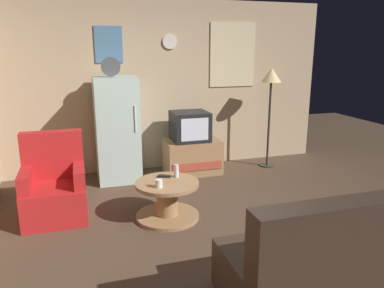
{
  "coord_description": "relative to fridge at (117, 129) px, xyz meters",
  "views": [
    {
      "loc": [
        -1.35,
        -3.31,
        1.89
      ],
      "look_at": [
        -0.06,
        0.9,
        0.75
      ],
      "focal_mm": 34.9,
      "sensor_mm": 36.0,
      "label": 1
    }
  ],
  "objects": [
    {
      "name": "standing_lamp",
      "position": [
        2.4,
        -0.06,
        0.6
      ],
      "size": [
        0.32,
        0.32,
        1.59
      ],
      "color": "#332D28",
      "rests_on": "ground_plane"
    },
    {
      "name": "remote_control",
      "position": [
        0.38,
        -1.31,
        -0.31
      ],
      "size": [
        0.16,
        0.09,
        0.02
      ],
      "primitive_type": "cube",
      "rotation": [
        0.0,
        0.0,
        -0.35
      ],
      "color": "black",
      "rests_on": "coffee_table"
    },
    {
      "name": "wall_with_art",
      "position": [
        0.85,
        0.44,
        0.55
      ],
      "size": [
        5.2,
        0.12,
        2.6
      ],
      "color": "tan",
      "rests_on": "ground_plane"
    },
    {
      "name": "crt_tv",
      "position": [
        1.08,
        -0.05,
        -0.01
      ],
      "size": [
        0.54,
        0.51,
        0.44
      ],
      "color": "black",
      "rests_on": "tv_stand"
    },
    {
      "name": "ground_plane",
      "position": [
        0.84,
        -2.01,
        -0.75
      ],
      "size": [
        12.0,
        12.0,
        0.0
      ],
      "primitive_type": "plane",
      "color": "#4C3828"
    },
    {
      "name": "mug_ceramic_white",
      "position": [
        0.26,
        -1.61,
        -0.28
      ],
      "size": [
        0.08,
        0.08,
        0.09
      ],
      "primitive_type": "cylinder",
      "color": "silver",
      "rests_on": "coffee_table"
    },
    {
      "name": "couch",
      "position": [
        1.29,
        -3.23,
        -0.44
      ],
      "size": [
        1.7,
        0.8,
        0.92
      ],
      "color": "#38281E",
      "rests_on": "ground_plane"
    },
    {
      "name": "wine_glass",
      "position": [
        0.52,
        -1.35,
        -0.25
      ],
      "size": [
        0.05,
        0.05,
        0.15
      ],
      "primitive_type": "cylinder",
      "color": "silver",
      "rests_on": "coffee_table"
    },
    {
      "name": "armchair",
      "position": [
        -0.83,
        -1.06,
        -0.42
      ],
      "size": [
        0.68,
        0.68,
        0.96
      ],
      "color": "red",
      "rests_on": "ground_plane"
    },
    {
      "name": "tv_stand",
      "position": [
        1.12,
        -0.04,
        -0.49
      ],
      "size": [
        0.84,
        0.53,
        0.52
      ],
      "color": "#9E754C",
      "rests_on": "ground_plane"
    },
    {
      "name": "coffee_table",
      "position": [
        0.38,
        -1.47,
        -0.54
      ],
      "size": [
        0.72,
        0.72,
        0.43
      ],
      "color": "#9E754C",
      "rests_on": "ground_plane"
    },
    {
      "name": "fridge",
      "position": [
        0.0,
        0.0,
        0.0
      ],
      "size": [
        0.6,
        0.62,
        1.77
      ],
      "color": "silver",
      "rests_on": "ground_plane"
    }
  ]
}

